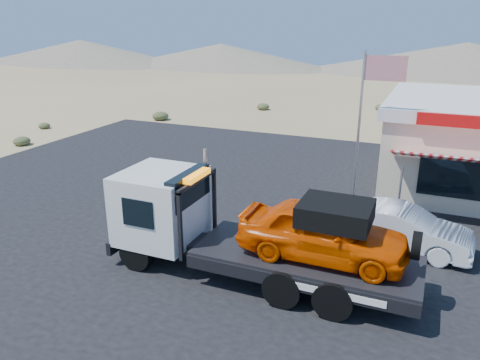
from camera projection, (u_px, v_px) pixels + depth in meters
The scene contains 7 objects.
ground at pixel (196, 230), 16.61m from camera, with size 120.00×120.00×0.00m, color #8F7951.
asphalt_lot at pixel (277, 208), 18.47m from camera, with size 32.00×24.00×0.02m, color black.
tow_truck at pixel (251, 227), 13.13m from camera, with size 8.71×2.58×2.91m.
white_sedan at pixel (402, 229), 14.98m from camera, with size 1.51×4.32×1.42m, color silver.
flagpole at pixel (366, 113), 17.46m from camera, with size 1.55×0.10×6.00m.
desert_scrub at pixel (86, 136), 28.83m from camera, with size 25.14×34.66×0.65m.
distant_hills at pixel (317, 57), 67.56m from camera, with size 126.00×48.00×4.20m.
Camera 1 is at (7.40, -13.29, 7.08)m, focal length 35.00 mm.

